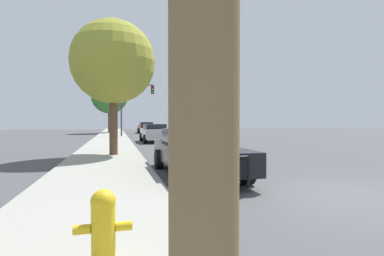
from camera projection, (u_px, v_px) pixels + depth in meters
ground_plane at (343, 196)px, 6.39m from camera, size 110.00×110.00×0.00m
sidewalk_left at (92, 211)px, 5.13m from camera, size 3.00×110.00×0.13m
police_car at (196, 151)px, 8.89m from camera, size 2.05×5.19×1.45m
fire_hydrant at (103, 224)px, 3.12m from camera, size 0.59×0.26×0.77m
traffic_light at (134, 99)px, 29.98m from camera, size 3.34×0.35×5.29m
car_background_midblock at (154, 132)px, 22.78m from camera, size 1.96×4.46×1.38m
car_background_distant at (146, 127)px, 39.84m from camera, size 2.07×4.42×1.45m
tree_sidewalk_near at (113, 62)px, 13.07m from camera, size 3.65×3.65×5.89m
tree_sidewalk_far at (110, 96)px, 38.86m from camera, size 4.69×4.69×7.14m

